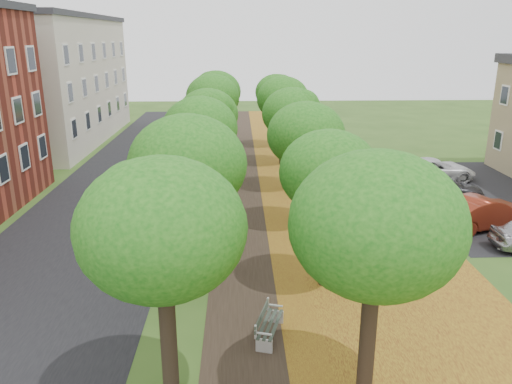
{
  "coord_description": "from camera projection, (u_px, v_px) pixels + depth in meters",
  "views": [
    {
      "loc": [
        -0.48,
        -10.36,
        8.71
      ],
      "look_at": [
        0.23,
        9.41,
        2.5
      ],
      "focal_mm": 35.0,
      "sensor_mm": 36.0,
      "label": 1
    }
  ],
  "objects": [
    {
      "name": "street_asphalt",
      "position": [
        107.0,
        207.0,
        26.55
      ],
      "size": [
        8.0,
        70.0,
        0.01
      ],
      "primitive_type": "cube",
      "color": "black",
      "rests_on": "ground"
    },
    {
      "name": "footpath",
      "position": [
        248.0,
        205.0,
        26.8
      ],
      "size": [
        3.2,
        70.0,
        0.01
      ],
      "primitive_type": "cube",
      "color": "black",
      "rests_on": "ground"
    },
    {
      "name": "leaf_verge",
      "position": [
        340.0,
        204.0,
        26.98
      ],
      "size": [
        7.5,
        70.0,
        0.01
      ],
      "primitive_type": "cube",
      "color": "#A3841E",
      "rests_on": "ground"
    },
    {
      "name": "parking_lot",
      "position": [
        486.0,
        197.0,
        28.22
      ],
      "size": [
        9.0,
        16.0,
        0.01
      ],
      "primitive_type": "cube",
      "color": "black",
      "rests_on": "ground"
    },
    {
      "name": "tree_row_west",
      "position": [
        204.0,
        122.0,
        25.38
      ],
      "size": [
        3.66,
        33.66,
        6.1
      ],
      "color": "black",
      "rests_on": "ground"
    },
    {
      "name": "tree_row_east",
      "position": [
        298.0,
        122.0,
        25.55
      ],
      "size": [
        3.66,
        33.66,
        6.1
      ],
      "color": "black",
      "rests_on": "ground"
    },
    {
      "name": "building_cream",
      "position": [
        41.0,
        79.0,
        41.83
      ],
      "size": [
        10.3,
        20.3,
        10.4
      ],
      "color": "beige",
      "rests_on": "ground"
    },
    {
      "name": "bench",
      "position": [
        268.0,
        324.0,
        14.98
      ],
      "size": [
        0.97,
        1.83,
        0.83
      ],
      "rotation": [
        0.0,
        0.0,
        1.29
      ],
      "color": "#2C372D",
      "rests_on": "ground"
    },
    {
      "name": "car_red",
      "position": [
        483.0,
        212.0,
        23.47
      ],
      "size": [
        4.92,
        3.12,
        1.53
      ],
      "primitive_type": "imported",
      "rotation": [
        0.0,
        0.0,
        1.92
      ],
      "color": "maroon",
      "rests_on": "ground"
    },
    {
      "name": "car_grey",
      "position": [
        445.0,
        188.0,
        27.79
      ],
      "size": [
        4.41,
        2.34,
        1.22
      ],
      "primitive_type": "imported",
      "rotation": [
        0.0,
        0.0,
        1.41
      ],
      "color": "#333338",
      "rests_on": "ground"
    },
    {
      "name": "car_white",
      "position": [
        434.0,
        169.0,
        31.3
      ],
      "size": [
        5.11,
        2.54,
        1.39
      ],
      "primitive_type": "imported",
      "rotation": [
        0.0,
        0.0,
        1.62
      ],
      "color": "silver",
      "rests_on": "ground"
    }
  ]
}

